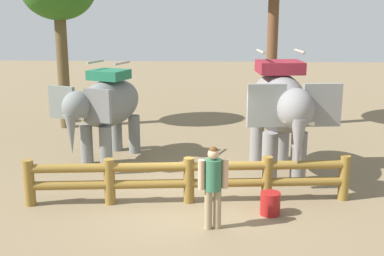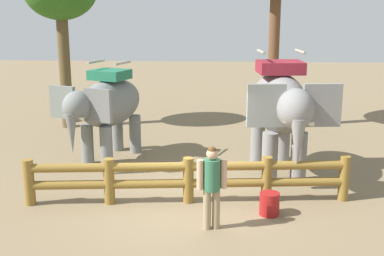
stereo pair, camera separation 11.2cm
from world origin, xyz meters
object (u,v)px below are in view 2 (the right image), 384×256
object	(u,v)px
elephant_near_left	(107,106)
tourist_woman_in_black	(212,182)
elephant_center	(281,107)
feed_bucket	(269,204)
log_fence	(188,177)

from	to	relation	value
elephant_near_left	tourist_woman_in_black	bearing A→B (deg)	-55.11
elephant_near_left	tourist_woman_in_black	size ratio (longest dim) A/B	1.98
elephant_center	feed_bucket	distance (m)	3.10
elephant_near_left	elephant_center	distance (m)	4.88
elephant_center	elephant_near_left	bearing A→B (deg)	167.63
log_fence	elephant_near_left	world-z (taller)	elephant_near_left
log_fence	tourist_woman_in_black	size ratio (longest dim) A/B	4.29
elephant_near_left	elephant_center	world-z (taller)	elephant_center
elephant_center	tourist_woman_in_black	size ratio (longest dim) A/B	2.24
log_fence	feed_bucket	size ratio (longest dim) A/B	14.87
feed_bucket	elephant_near_left	bearing A→B (deg)	139.55
log_fence	elephant_center	xyz separation A→B (m)	(2.24, 2.02, 1.22)
tourist_woman_in_black	log_fence	bearing A→B (deg)	112.29
elephant_center	tourist_woman_in_black	world-z (taller)	elephant_center
log_fence	feed_bucket	world-z (taller)	log_fence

